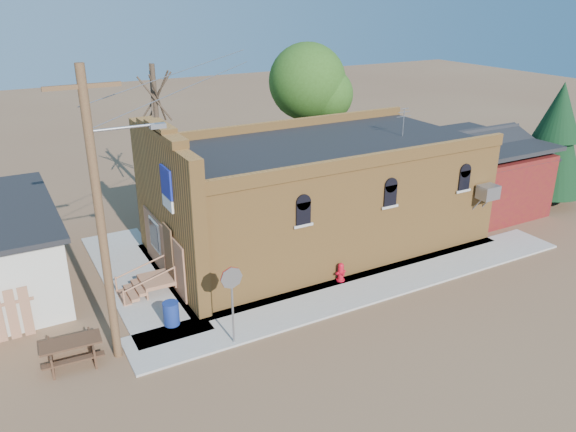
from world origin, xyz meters
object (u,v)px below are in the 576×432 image
brick_bar (314,195)px  stop_sign (232,285)px  utility_pole (102,215)px  fire_hydrant (341,272)px  trash_barrel (171,313)px  picnic_table (71,349)px

brick_bar → stop_sign: brick_bar is taller
brick_bar → utility_pole: utility_pole is taller
utility_pole → fire_hydrant: 9.81m
trash_barrel → picnic_table: 3.35m
brick_bar → picnic_table: size_ratio=8.72×
brick_bar → picnic_table: brick_bar is taller
stop_sign → trash_barrel: stop_sign is taller
fire_hydrant → stop_sign: bearing=174.9°
fire_hydrant → stop_sign: 5.93m
trash_barrel → picnic_table: (-3.32, -0.46, -0.01)m
stop_sign → fire_hydrant: bearing=39.7°
utility_pole → picnic_table: (-1.36, 0.33, -4.28)m
stop_sign → picnic_table: size_ratio=1.44×
utility_pole → trash_barrel: utility_pole is taller
picnic_table → brick_bar: bearing=23.4°
picnic_table → stop_sign: bearing=-13.9°
fire_hydrant → picnic_table: size_ratio=0.41×
brick_bar → stop_sign: 8.42m
stop_sign → brick_bar: bearing=62.0°
fire_hydrant → picnic_table: 10.15m
utility_pole → fire_hydrant: utility_pole is taller
stop_sign → picnic_table: 5.28m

